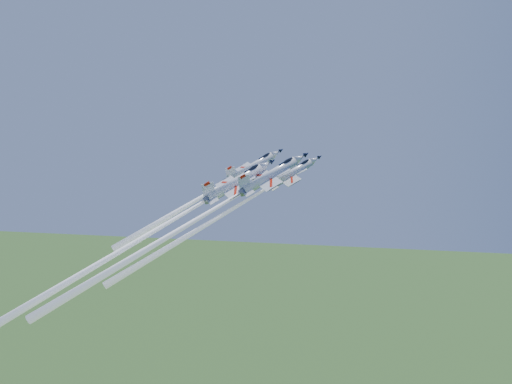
# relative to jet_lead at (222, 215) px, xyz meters

# --- Properties ---
(jet_lead) EXTENTS (35.94, 21.96, 36.40)m
(jet_lead) POSITION_rel_jet_lead_xyz_m (0.00, 0.00, 0.00)
(jet_lead) COLOR white
(jet_left) EXTENTS (30.58, 18.58, 29.05)m
(jet_left) POSITION_rel_jet_lead_xyz_m (-5.57, 6.83, 2.88)
(jet_left) COLOR white
(jet_right) EXTENTS (43.68, 26.69, 44.62)m
(jet_right) POSITION_rel_jet_lead_xyz_m (-7.14, -6.81, -1.52)
(jet_right) COLOR white
(jet_slot) EXTENTS (50.69, 31.05, 54.37)m
(jet_slot) POSITION_rel_jet_lead_xyz_m (-19.21, -7.36, -6.04)
(jet_slot) COLOR white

